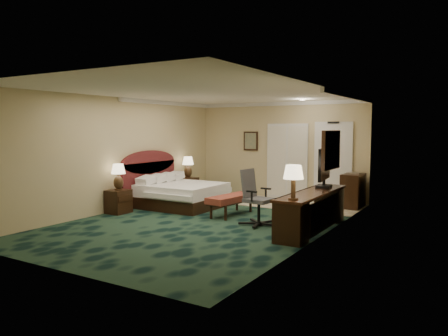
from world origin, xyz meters
The scene contains 24 objects.
floor centered at (0.00, 0.00, 0.00)m, with size 5.00×7.50×0.00m, color black.
ceiling centered at (0.00, 0.00, 2.70)m, with size 5.00×7.50×0.00m, color silver.
wall_back centered at (0.00, 3.75, 1.35)m, with size 5.00×0.00×2.70m, color #C4B58E.
wall_front centered at (0.00, -3.75, 1.35)m, with size 5.00×0.00×2.70m, color #C4B58E.
wall_left centered at (-2.50, 0.00, 1.35)m, with size 0.00×7.50×2.70m, color #C4B58E.
wall_right centered at (2.50, 0.00, 1.35)m, with size 0.00×7.50×2.70m, color #C4B58E.
crown_molding centered at (0.00, 0.00, 2.65)m, with size 5.00×7.50×0.10m, color silver, non-canonical shape.
tile_patch centered at (0.90, 2.90, 0.01)m, with size 3.20×1.70×0.01m, color beige.
headboard centered at (-2.44, 1.00, 0.70)m, with size 0.12×2.00×1.40m, color #4A1A16, non-canonical shape.
entry_door centered at (1.55, 3.72, 1.05)m, with size 1.02×0.06×2.18m, color silver.
closet_doors centered at (0.25, 3.71, 1.05)m, with size 1.20×0.06×2.10m, color beige.
wall_art centered at (-0.90, 3.71, 1.60)m, with size 0.45×0.06×0.55m, color #53675D.
wall_mirror centered at (2.46, 0.60, 1.55)m, with size 0.05×0.95×0.75m, color white.
bed centered at (-1.48, 1.12, 0.29)m, with size 1.85×1.71×0.59m, color white.
nightstand_near centered at (-2.26, -0.30, 0.27)m, with size 0.43×0.50×0.54m, color black.
nightstand_far centered at (-2.25, 2.44, 0.28)m, with size 0.45×0.52×0.56m, color black.
lamp_near centered at (-2.25, -0.30, 0.85)m, with size 0.32×0.32×0.61m, color black, non-canonical shape.
lamp_far centered at (-2.23, 2.42, 0.87)m, with size 0.32×0.32×0.61m, color black, non-canonical shape.
bed_bench centered at (0.12, 0.85, 0.23)m, with size 0.47×1.35×0.46m, color maroon.
desk centered at (2.20, 0.33, 0.38)m, with size 0.56×2.62×0.76m, color black.
tv centered at (2.19, 1.04, 1.16)m, with size 0.09×1.04×0.81m, color black.
desk_lamp centered at (2.23, -0.73, 1.06)m, with size 0.34×0.34×0.60m, color black, non-canonical shape.
desk_chair centered at (1.12, 0.21, 0.57)m, with size 0.66×0.62×1.14m, color #474650, non-canonical shape.
minibar centered at (2.23, 3.20, 0.42)m, with size 0.45×0.80×0.85m, color black.
Camera 1 is at (5.01, -7.61, 1.95)m, focal length 35.00 mm.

